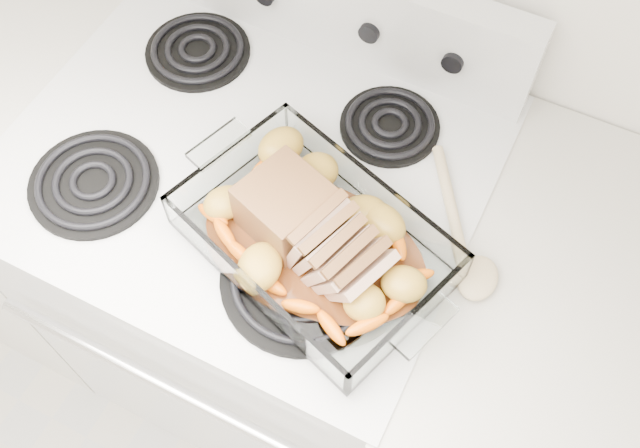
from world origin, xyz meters
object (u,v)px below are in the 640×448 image
at_px(electric_range, 265,275).
at_px(baking_dish, 314,244).
at_px(counter_right, 553,411).
at_px(counter_left, 26,168).
at_px(pork_roast, 300,227).

bearing_deg(electric_range, baking_dish, -31.58).
relative_size(counter_right, baking_dish, 2.41).
bearing_deg(counter_left, pork_roast, -7.71).
relative_size(electric_range, pork_roast, 4.67).
height_order(counter_left, baking_dish, baking_dish).
bearing_deg(baking_dish, electric_range, 167.20).
xyz_separation_m(electric_range, pork_roast, (0.16, -0.11, 0.51)).
bearing_deg(electric_range, counter_right, -0.10).
xyz_separation_m(counter_right, pork_roast, (-0.50, -0.11, 0.53)).
xyz_separation_m(counter_right, baking_dish, (-0.48, -0.11, 0.50)).
distance_m(counter_left, counter_right, 1.33).
bearing_deg(electric_range, pork_roast, -35.13).
bearing_deg(counter_left, counter_right, 0.00).
bearing_deg(baking_dish, counter_left, -168.73).
relative_size(electric_range, counter_right, 1.20).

